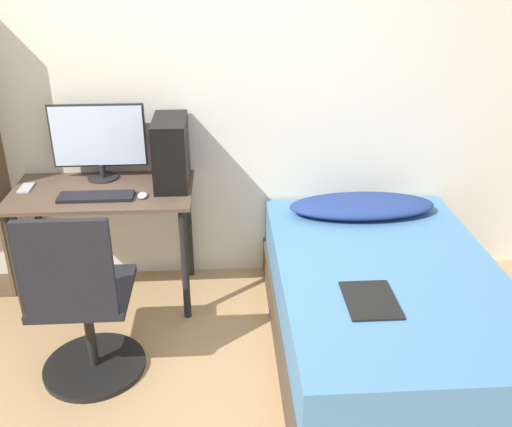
{
  "coord_description": "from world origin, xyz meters",
  "views": [
    {
      "loc": [
        0.37,
        -2.1,
        2.03
      ],
      "look_at": [
        0.53,
        0.61,
        0.75
      ],
      "focal_mm": 40.0,
      "sensor_mm": 36.0,
      "label": 1
    }
  ],
  "objects_px": {
    "pc_tower": "(171,152)",
    "office_chair": "(84,315)",
    "monitor": "(99,139)",
    "keyboard": "(96,197)",
    "bed": "(385,310)"
  },
  "relations": [
    {
      "from": "monitor",
      "to": "keyboard",
      "type": "xyz_separation_m",
      "value": [
        0.01,
        -0.31,
        -0.24
      ]
    },
    {
      "from": "bed",
      "to": "pc_tower",
      "type": "distance_m",
      "value": 1.5
    },
    {
      "from": "monitor",
      "to": "office_chair",
      "type": "bearing_deg",
      "value": -88.2
    },
    {
      "from": "bed",
      "to": "office_chair",
      "type": "bearing_deg",
      "value": -175.39
    },
    {
      "from": "keyboard",
      "to": "pc_tower",
      "type": "distance_m",
      "value": 0.5
    },
    {
      "from": "office_chair",
      "to": "monitor",
      "type": "bearing_deg",
      "value": 91.8
    },
    {
      "from": "monitor",
      "to": "keyboard",
      "type": "distance_m",
      "value": 0.39
    },
    {
      "from": "pc_tower",
      "to": "office_chair",
      "type": "bearing_deg",
      "value": -116.3
    },
    {
      "from": "office_chair",
      "to": "bed",
      "type": "distance_m",
      "value": 1.56
    },
    {
      "from": "office_chair",
      "to": "bed",
      "type": "relative_size",
      "value": 0.53
    },
    {
      "from": "monitor",
      "to": "keyboard",
      "type": "height_order",
      "value": "monitor"
    },
    {
      "from": "office_chair",
      "to": "monitor",
      "type": "distance_m",
      "value": 1.11
    },
    {
      "from": "bed",
      "to": "monitor",
      "type": "relative_size",
      "value": 3.24
    },
    {
      "from": "office_chair",
      "to": "monitor",
      "type": "relative_size",
      "value": 1.74
    },
    {
      "from": "office_chair",
      "to": "monitor",
      "type": "xyz_separation_m",
      "value": [
        -0.03,
        0.93,
        0.6
      ]
    }
  ]
}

